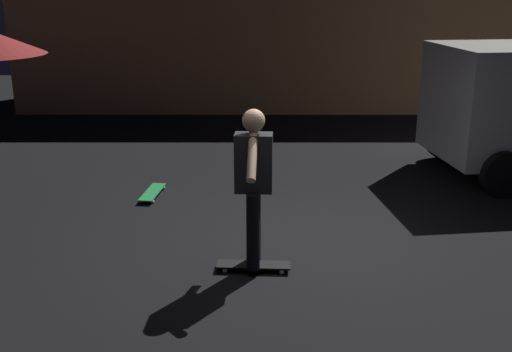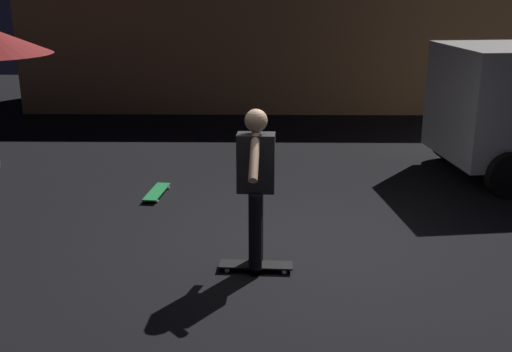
{
  "view_description": "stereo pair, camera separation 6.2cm",
  "coord_description": "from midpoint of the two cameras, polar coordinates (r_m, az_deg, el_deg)",
  "views": [
    {
      "loc": [
        -0.43,
        -6.48,
        2.93
      ],
      "look_at": [
        -0.45,
        -0.48,
        1.05
      ],
      "focal_mm": 43.51,
      "sensor_mm": 36.0,
      "label": 1
    },
    {
      "loc": [
        -0.37,
        -6.48,
        2.93
      ],
      "look_at": [
        -0.45,
        -0.48,
        1.05
      ],
      "focal_mm": 43.51,
      "sensor_mm": 36.0,
      "label": 2
    }
  ],
  "objects": [
    {
      "name": "ground_plane",
      "position": [
        7.12,
        3.44,
        -6.93
      ],
      "size": [
        28.0,
        28.0,
        0.0
      ],
      "primitive_type": "plane",
      "color": "black"
    },
    {
      "name": "skateboard_ridden",
      "position": [
        6.65,
        -0.27,
        -8.21
      ],
      "size": [
        0.79,
        0.25,
        0.07
      ],
      "color": "black",
      "rests_on": "ground_plane"
    },
    {
      "name": "low_building",
      "position": [
        15.75,
        2.39,
        13.36
      ],
      "size": [
        12.34,
        3.21,
        3.66
      ],
      "color": "tan",
      "rests_on": "ground_plane"
    },
    {
      "name": "skater",
      "position": [
        6.29,
        -0.28,
        -0.12
      ],
      "size": [
        0.39,
        0.98,
        1.67
      ],
      "color": "black",
      "rests_on": "skateboard_ridden"
    },
    {
      "name": "skateboard_spare",
      "position": [
        9.0,
        -9.48,
        -1.49
      ],
      "size": [
        0.29,
        0.8,
        0.07
      ],
      "color": "green",
      "rests_on": "ground_plane"
    }
  ]
}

